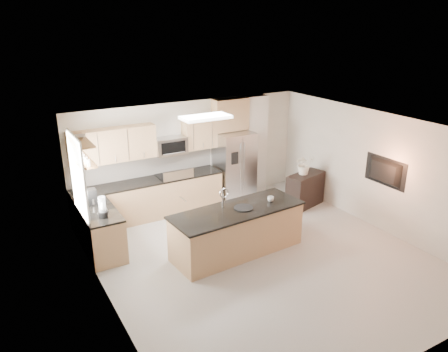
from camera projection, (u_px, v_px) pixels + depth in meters
floor at (263, 258)px, 8.59m from camera, size 6.50×6.50×0.00m
ceiling at (267, 129)px, 7.71m from camera, size 6.00×6.50×0.02m
wall_back at (190, 153)px, 10.80m from camera, size 6.00×0.02×2.60m
wall_front at (413, 283)px, 5.49m from camera, size 6.00×0.02×2.60m
wall_left at (106, 234)px, 6.75m from camera, size 0.02×6.50×2.60m
wall_right at (378, 171)px, 9.55m from camera, size 0.02×6.50×2.60m
back_counter at (150, 198)px, 10.25m from camera, size 3.55×0.66×1.44m
left_counter at (100, 231)px, 8.69m from camera, size 0.66×1.50×0.92m
range at (174, 193)px, 10.53m from camera, size 0.76×0.64×1.14m
upper_cabinets at (141, 141)px, 9.88m from camera, size 3.50×0.33×0.75m
microwave at (170, 146)px, 10.24m from camera, size 0.76×0.40×0.40m
refrigerator at (234, 166)px, 11.13m from camera, size 0.92×0.78×1.78m
partition_column at (255, 145)px, 11.53m from camera, size 0.60×0.30×2.60m
window at (78, 177)px, 8.15m from camera, size 0.04×1.15×1.65m
shelf_lower at (82, 160)px, 8.19m from camera, size 0.30×1.20×0.04m
shelf_upper at (80, 140)px, 8.06m from camera, size 0.30×1.20×0.04m
ceiling_fixture at (206, 117)px, 8.84m from camera, size 1.00×0.50×0.06m
island at (237, 230)px, 8.68m from camera, size 2.77×1.16×1.36m
credenza at (305, 190)px, 10.87m from camera, size 1.13×0.71×0.84m
cup at (271, 199)px, 8.87m from camera, size 0.13×0.13×0.10m
platter at (244, 208)px, 8.55m from camera, size 0.46×0.46×0.02m
blender at (103, 208)px, 8.15m from camera, size 0.18×0.18×0.41m
kettle at (103, 207)px, 8.35m from camera, size 0.22×0.22×0.28m
coffee_maker at (92, 197)px, 8.74m from camera, size 0.18×0.22×0.32m
bowl at (79, 137)px, 8.09m from camera, size 0.45×0.45×0.08m
flower_vase at (305, 159)px, 10.60m from camera, size 0.86×0.80×0.76m
television at (383, 172)px, 9.33m from camera, size 0.14×1.08×0.62m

